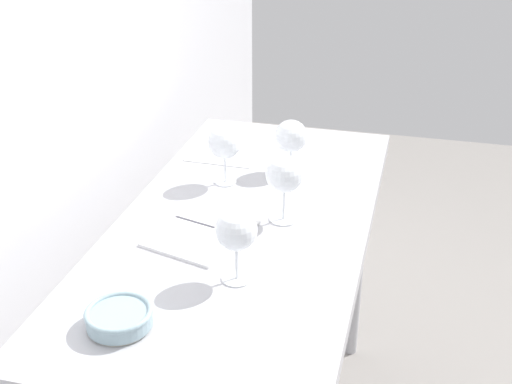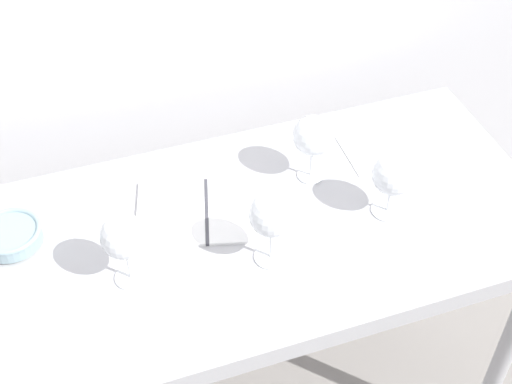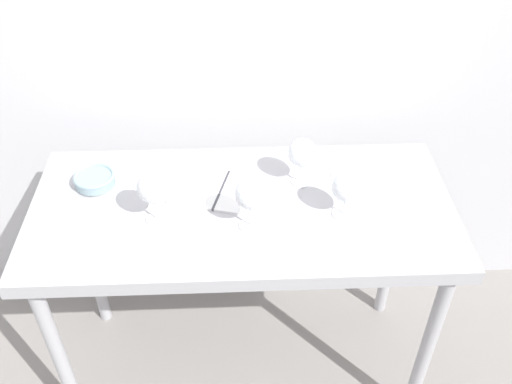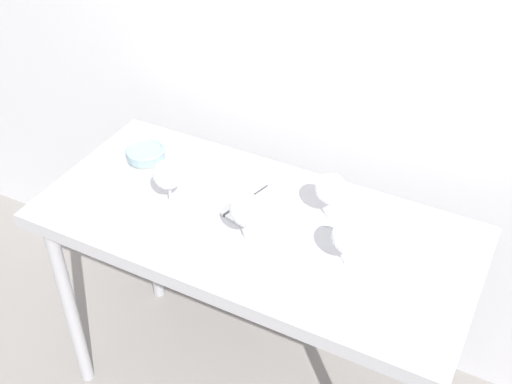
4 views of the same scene
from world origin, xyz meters
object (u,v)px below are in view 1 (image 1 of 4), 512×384
object	(u,v)px
wine_glass_near_left	(236,232)
open_notebook	(209,227)
wine_glass_near_center	(284,176)
wine_glass_near_right	(291,137)
tasting_sheet_upper	(225,153)
wine_glass_far_right	(225,144)
tasting_bowl	(119,318)

from	to	relation	value
wine_glass_near_left	open_notebook	size ratio (longest dim) A/B	0.49
wine_glass_near_center	wine_glass_near_right	world-z (taller)	wine_glass_near_center
wine_glass_near_right	tasting_sheet_upper	world-z (taller)	wine_glass_near_right
wine_glass_near_center	tasting_sheet_upper	xyz separation A→B (m)	(0.39, 0.28, -0.13)
wine_glass_near_left	tasting_sheet_upper	bearing A→B (deg)	18.78
wine_glass_far_right	tasting_bowl	distance (m)	0.71
wine_glass_near_right	open_notebook	world-z (taller)	wine_glass_near_right
wine_glass_near_left	tasting_sheet_upper	xyz separation A→B (m)	(0.69, 0.23, -0.12)
wine_glass_far_right	open_notebook	xyz separation A→B (m)	(-0.27, -0.04, -0.12)
wine_glass_far_right	tasting_sheet_upper	world-z (taller)	wine_glass_far_right
open_notebook	wine_glass_near_center	bearing A→B (deg)	-46.60
wine_glass_near_center	tasting_bowl	xyz separation A→B (m)	(-0.53, 0.23, -0.11)
open_notebook	tasting_sheet_upper	world-z (taller)	open_notebook
wine_glass_far_right	wine_glass_near_center	world-z (taller)	wine_glass_near_center
wine_glass_near_left	tasting_sheet_upper	distance (m)	0.74
open_notebook	tasting_sheet_upper	xyz separation A→B (m)	(0.48, 0.10, -0.00)
open_notebook	tasting_sheet_upper	size ratio (longest dim) A/B	1.65
wine_glass_near_left	wine_glass_near_center	bearing A→B (deg)	-8.15
wine_glass_far_right	wine_glass_near_left	distance (m)	0.51
wine_glass_near_left	wine_glass_near_right	size ratio (longest dim) A/B	1.08
tasting_bowl	wine_glass_near_right	bearing A→B (deg)	-12.45
tasting_sheet_upper	tasting_bowl	size ratio (longest dim) A/B	1.57
wine_glass_far_right	wine_glass_near_right	world-z (taller)	wine_glass_far_right
wine_glass_far_right	tasting_bowl	size ratio (longest dim) A/B	1.25
wine_glass_far_right	open_notebook	size ratio (longest dim) A/B	0.48
tasting_sheet_upper	tasting_bowl	world-z (taller)	tasting_bowl
wine_glass_far_right	wine_glass_near_center	bearing A→B (deg)	-130.06
wine_glass_near_left	wine_glass_near_center	distance (m)	0.30
wine_glass_far_right	wine_glass_near_center	distance (m)	0.28
wine_glass_near_left	wine_glass_near_center	world-z (taller)	wine_glass_near_center
open_notebook	tasting_bowl	distance (m)	0.44
wine_glass_near_left	wine_glass_near_center	xyz separation A→B (m)	(0.30, -0.04, 0.00)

